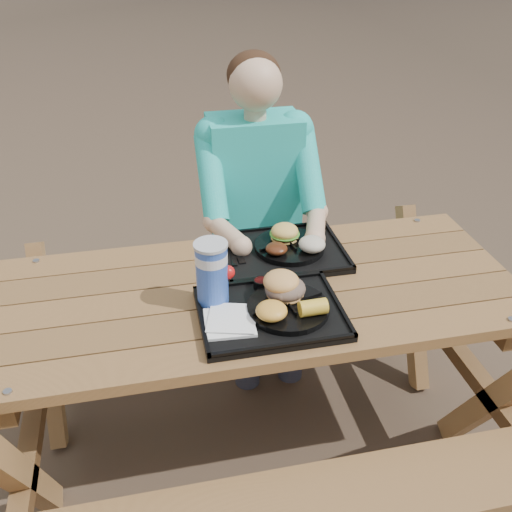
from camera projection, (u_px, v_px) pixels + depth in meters
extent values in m
plane|color=#999999|center=(256.00, 439.00, 2.33)|extent=(60.00, 60.00, 0.00)
cube|color=black|center=(271.00, 314.00, 1.80)|extent=(0.45, 0.35, 0.02)
cube|color=black|center=(282.00, 253.00, 2.11)|extent=(0.45, 0.35, 0.02)
cylinder|color=black|center=(288.00, 308.00, 1.79)|extent=(0.26, 0.26, 0.02)
cylinder|color=black|center=(289.00, 246.00, 2.11)|extent=(0.26, 0.26, 0.02)
cube|color=white|center=(230.00, 322.00, 1.73)|extent=(0.16, 0.16, 0.02)
cylinder|color=#1640AC|center=(212.00, 274.00, 1.79)|extent=(0.10, 0.10, 0.20)
cylinder|color=#310506|center=(261.00, 284.00, 1.89)|extent=(0.05, 0.05, 0.03)
cylinder|color=gold|center=(282.00, 283.00, 1.90)|extent=(0.05, 0.05, 0.03)
ellipsoid|color=#F5B340|center=(272.00, 311.00, 1.72)|extent=(0.10, 0.10, 0.05)
cube|color=black|center=(238.00, 254.00, 2.08)|extent=(0.03, 0.14, 0.01)
ellipsoid|color=#512310|center=(277.00, 249.00, 2.04)|extent=(0.08, 0.08, 0.04)
ellipsoid|color=beige|center=(312.00, 244.00, 2.05)|extent=(0.10, 0.10, 0.05)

